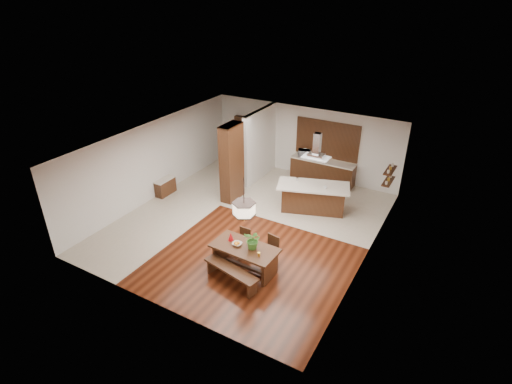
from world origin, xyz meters
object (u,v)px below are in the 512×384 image
Objects in this scene: dining_chair_left at (242,242)px; fruit_bowl at (237,244)px; microwave at (304,153)px; foliage_plant at (253,240)px; dining_bench at (231,276)px; range_hood at (317,146)px; hallway_console at (165,187)px; dining_chair_right at (269,251)px; island_cup at (325,187)px; dining_table at (245,253)px; pendant_lantern at (244,200)px; kitchen_island at (313,197)px.

dining_chair_left reaches higher than fruit_bowl.
foliage_plant is at bearing -100.35° from microwave.
fruit_bowl is 0.52× the size of microwave.
dining_bench is 5.24m from range_hood.
dining_chair_right reaches higher than hallway_console.
fruit_bowl is 2.22× the size of island_cup.
dining_bench is at bearing -100.13° from island_cup.
foliage_plant is 4.24m from range_hood.
dining_table is 1.67m from pendant_lantern.
pendant_lantern is at bearing 3.70° from fruit_bowl.
pendant_lantern is 4.98× the size of fruit_bowl.
dining_bench is 0.64× the size of kitchen_island.
foliage_plant is 2.08× the size of fruit_bowl.
dining_chair_left is 1.55× the size of foliage_plant.
dining_chair_left is 1.97m from pendant_lantern.
foliage_plant is 3.95m from island_cup.
dining_chair_right is 0.98m from fruit_bowl.
kitchen_island reaches higher than dining_bench.
dining_chair_right is (0.93, -0.03, 0.03)m from dining_chair_left.
foliage_plant is at bearing -107.02° from dining_chair_right.
dining_table is at bearing -51.41° from dining_chair_left.
microwave is (-1.03, 6.40, -1.16)m from pendant_lantern.
hallway_console is 3.34× the size of fruit_bowl.
range_hood is (0.13, 3.99, 1.42)m from foliage_plant.
fruit_bowl is at bearing -131.78° from dining_chair_right.
dining_bench is 0.89m from fruit_bowl.
dining_chair_left is 4.11m from range_hood.
fruit_bowl is at bearing -176.30° from pendant_lantern.
range_hood is at bearing 85.27° from dining_bench.
hallway_console is at bearing 159.68° from dining_chair_left.
pendant_lantern is at bearing 180.00° from dining_table.
fruit_bowl is 0.29× the size of range_hood.
pendant_lantern reaches higher than dining_chair_left.
foliage_plant reaches higher than dining_table.
dining_chair_left is 0.74m from fruit_bowl.
dining_table is 7.20× the size of fruit_bowl.
island_cup is (0.57, 3.91, 0.02)m from foliage_plant.
fruit_bowl is 6.47m from microwave.
dining_chair_left is 0.64× the size of pendant_lantern.
kitchen_island is (0.60, 4.06, -0.28)m from fruit_bowl.
dining_table is 4.08m from island_cup.
foliage_plant reaches higher than island_cup.
fruit_bowl is (4.78, -2.42, 0.49)m from hallway_console.
hallway_console is 0.46× the size of dining_table.
microwave reaches higher than fruit_bowl.
microwave is at bearing 45.15° from hallway_console.
dining_table is 1.45× the size of pendant_lantern.
dining_table is 15.99× the size of island_cup.
pendant_lantern reaches higher than kitchen_island.
range_hood reaches higher than foliage_plant.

